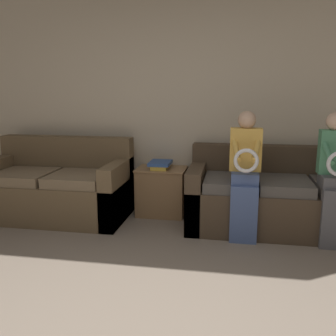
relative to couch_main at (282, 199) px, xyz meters
name	(u,v)px	position (x,y,z in m)	size (l,w,h in m)	color
wall_back	(192,106)	(-1.04, 0.49, 0.95)	(7.11, 0.06, 2.55)	beige
couch_main	(282,199)	(0.00, 0.00, 0.00)	(1.98, 0.87, 0.86)	#473828
couch_side	(58,189)	(-2.54, -0.05, 0.01)	(1.64, 0.87, 0.91)	brown
child_left_seated	(245,170)	(-0.41, -0.35, 0.38)	(0.31, 0.38, 1.27)	#475B8E
child_right_seated	(334,172)	(0.41, -0.35, 0.39)	(0.27, 0.38, 1.27)	#56565B
side_shelf	(161,191)	(-1.36, 0.23, -0.03)	(0.58, 0.43, 0.56)	olive
book_stack	(160,165)	(-1.37, 0.22, 0.29)	(0.24, 0.32, 0.08)	gold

